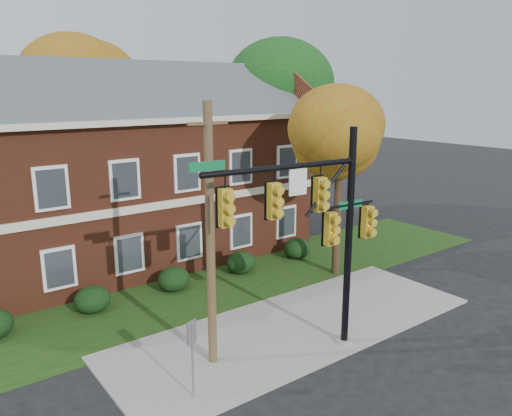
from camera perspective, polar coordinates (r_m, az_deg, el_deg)
ground at (r=18.05m, az=6.88°, el=-14.55°), size 120.00×120.00×0.00m
sidewalk at (r=18.68m, az=4.72°, el=-13.33°), size 14.00×5.00×0.08m
grass_strip at (r=22.32m, az=-3.89°, el=-8.71°), size 30.00×6.00×0.04m
apartment_building at (r=25.32m, az=-15.31°, el=5.18°), size 18.80×8.80×9.74m
hedge_left at (r=20.56m, az=-18.19°, el=-9.89°), size 1.40×1.26×1.05m
hedge_center at (r=21.78m, az=-9.39°, el=-8.03°), size 1.40×1.26×1.05m
hedge_right at (r=23.46m, az=-1.75°, el=-6.23°), size 1.40×1.26×1.05m
hedge_far_right at (r=25.51m, az=4.72°, el=-4.62°), size 1.40×1.26×1.05m
tree_near_right at (r=22.44m, az=10.31°, el=8.75°), size 4.50×4.25×8.58m
tree_right_rear at (r=31.69m, az=3.52°, el=12.93°), size 6.30×5.95×10.62m
tree_far_rear at (r=32.91m, az=-18.73°, el=13.54°), size 6.84×6.46×11.52m
traffic_signal at (r=15.33m, az=7.05°, el=-1.38°), size 6.56×0.83×7.33m
utility_pole at (r=14.91m, az=-5.24°, el=-3.45°), size 1.27×0.28×8.14m
sign_post at (r=14.21m, az=-7.32°, el=-15.46°), size 0.34×0.14×2.37m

